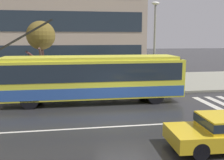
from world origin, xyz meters
The scene contains 12 objects.
ground_plane centered at (0.00, 0.00, 0.00)m, with size 160.00×160.00×0.00m, color #262527.
sidewalk_slab centered at (0.00, 10.28, 0.07)m, with size 80.00×10.00×0.14m, color gray.
crosswalk_stripe_edge_near centered at (5.94, 1.64, 0.00)m, with size 0.44×4.40×0.01m, color beige.
lane_centre_line centered at (0.00, -1.20, 0.00)m, with size 72.00×0.14×0.01m, color silver.
trolleybus centered at (-1.24, 3.68, 1.62)m, with size 12.05×2.65×5.22m.
bus_shelter centered at (-2.70, 7.53, 2.04)m, with size 3.89×1.66×2.54m.
pedestrian_at_shelter centered at (2.50, 7.63, 1.10)m, with size 0.49×0.49×1.62m.
pedestrian_approaching_curb centered at (-0.24, 6.79, 1.75)m, with size 1.09×1.09×2.03m.
pedestrian_walking_past centered at (-1.34, 6.52, 1.64)m, with size 1.32×1.32×1.90m.
pedestrian_waiting_by_pole centered at (0.86, 6.68, 1.62)m, with size 1.29×1.29×1.88m.
street_lamp centered at (3.63, 5.94, 4.02)m, with size 0.60×0.32×6.54m.
street_tree_bare centered at (-4.72, 7.88, 4.16)m, with size 2.39×2.21×5.22m.
Camera 1 is at (-2.58, -12.57, 4.12)m, focal length 41.41 mm.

